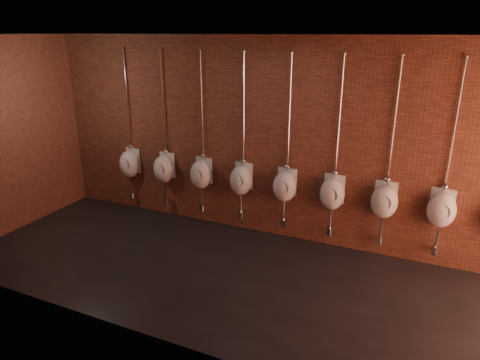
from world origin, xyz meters
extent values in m
plane|color=black|center=(0.00, 0.00, 0.00)|extent=(8.50, 8.50, 0.00)
cube|color=black|center=(0.00, 0.00, 3.20)|extent=(8.50, 3.00, 0.04)
cube|color=brown|center=(0.00, 1.50, 1.60)|extent=(8.50, 0.04, 3.20)
cube|color=brown|center=(0.00, -1.50, 1.60)|extent=(8.50, 0.04, 3.20)
cube|color=brown|center=(-4.25, 0.00, 1.60)|extent=(0.04, 3.00, 3.20)
ellipsoid|color=white|center=(-2.93, 1.35, 0.92)|extent=(0.43, 0.39, 0.50)
cube|color=white|center=(-2.93, 1.48, 0.97)|extent=(0.33, 0.09, 0.45)
cylinder|color=#959595|center=(-2.93, 1.23, 0.95)|extent=(0.22, 0.06, 0.22)
cylinder|color=silver|center=(-2.93, 1.46, 2.06)|extent=(0.03, 0.03, 1.78)
sphere|color=silver|center=(-2.93, 1.45, 1.23)|extent=(0.09, 0.09, 0.09)
cylinder|color=silver|center=(-2.93, 1.46, 2.95)|extent=(0.06, 0.06, 0.01)
cylinder|color=silver|center=(-2.93, 1.35, 0.54)|extent=(0.04, 0.04, 0.37)
cylinder|color=silver|center=(-2.93, 1.35, 0.30)|extent=(0.09, 0.09, 0.12)
cylinder|color=silver|center=(-2.93, 1.44, 0.30)|extent=(0.04, 0.17, 0.04)
ellipsoid|color=white|center=(-2.18, 1.35, 0.92)|extent=(0.43, 0.39, 0.50)
cube|color=white|center=(-2.18, 1.48, 0.97)|extent=(0.33, 0.09, 0.45)
cylinder|color=#959595|center=(-2.18, 1.23, 0.95)|extent=(0.22, 0.06, 0.22)
cylinder|color=silver|center=(-2.18, 1.46, 2.06)|extent=(0.03, 0.03, 1.78)
sphere|color=silver|center=(-2.18, 1.45, 1.23)|extent=(0.09, 0.09, 0.09)
cylinder|color=silver|center=(-2.18, 1.46, 2.95)|extent=(0.06, 0.06, 0.01)
cylinder|color=silver|center=(-2.18, 1.35, 0.54)|extent=(0.04, 0.04, 0.37)
cylinder|color=silver|center=(-2.18, 1.35, 0.30)|extent=(0.09, 0.09, 0.12)
cylinder|color=silver|center=(-2.18, 1.44, 0.30)|extent=(0.04, 0.17, 0.04)
ellipsoid|color=white|center=(-1.43, 1.35, 0.92)|extent=(0.43, 0.39, 0.50)
cube|color=white|center=(-1.43, 1.48, 0.97)|extent=(0.33, 0.09, 0.45)
cylinder|color=#959595|center=(-1.43, 1.23, 0.95)|extent=(0.22, 0.06, 0.22)
cylinder|color=silver|center=(-1.43, 1.46, 2.06)|extent=(0.03, 0.03, 1.78)
sphere|color=silver|center=(-1.43, 1.45, 1.23)|extent=(0.09, 0.09, 0.09)
cylinder|color=silver|center=(-1.43, 1.46, 2.95)|extent=(0.06, 0.06, 0.01)
cylinder|color=silver|center=(-1.43, 1.35, 0.54)|extent=(0.04, 0.04, 0.37)
cylinder|color=silver|center=(-1.43, 1.35, 0.30)|extent=(0.09, 0.09, 0.12)
cylinder|color=silver|center=(-1.43, 1.44, 0.30)|extent=(0.04, 0.17, 0.04)
ellipsoid|color=white|center=(-0.67, 1.35, 0.92)|extent=(0.43, 0.39, 0.50)
cube|color=white|center=(-0.67, 1.48, 0.97)|extent=(0.33, 0.09, 0.45)
cylinder|color=#959595|center=(-0.67, 1.23, 0.95)|extent=(0.22, 0.06, 0.22)
cylinder|color=silver|center=(-0.67, 1.46, 2.06)|extent=(0.03, 0.03, 1.78)
sphere|color=silver|center=(-0.67, 1.45, 1.23)|extent=(0.09, 0.09, 0.09)
cylinder|color=silver|center=(-0.67, 1.46, 2.95)|extent=(0.06, 0.06, 0.01)
cylinder|color=silver|center=(-0.67, 1.35, 0.54)|extent=(0.04, 0.04, 0.37)
cylinder|color=silver|center=(-0.67, 1.35, 0.30)|extent=(0.09, 0.09, 0.12)
cylinder|color=silver|center=(-0.67, 1.44, 0.30)|extent=(0.04, 0.17, 0.04)
ellipsoid|color=white|center=(0.08, 1.35, 0.92)|extent=(0.43, 0.39, 0.50)
cube|color=white|center=(0.08, 1.48, 0.97)|extent=(0.33, 0.09, 0.45)
cylinder|color=#959595|center=(0.08, 1.23, 0.95)|extent=(0.22, 0.06, 0.22)
cylinder|color=silver|center=(0.08, 1.46, 2.06)|extent=(0.03, 0.03, 1.78)
sphere|color=silver|center=(0.08, 1.45, 1.23)|extent=(0.09, 0.09, 0.09)
cylinder|color=silver|center=(0.08, 1.46, 2.95)|extent=(0.06, 0.06, 0.01)
cylinder|color=silver|center=(0.08, 1.35, 0.54)|extent=(0.04, 0.04, 0.37)
cylinder|color=silver|center=(0.08, 1.35, 0.30)|extent=(0.09, 0.09, 0.12)
cylinder|color=silver|center=(0.08, 1.44, 0.30)|extent=(0.04, 0.17, 0.04)
ellipsoid|color=white|center=(0.84, 1.35, 0.92)|extent=(0.43, 0.39, 0.50)
cube|color=white|center=(0.84, 1.48, 0.97)|extent=(0.33, 0.09, 0.45)
cylinder|color=#959595|center=(0.84, 1.23, 0.95)|extent=(0.22, 0.06, 0.22)
cylinder|color=silver|center=(0.84, 1.46, 2.06)|extent=(0.03, 0.03, 1.78)
sphere|color=silver|center=(0.84, 1.45, 1.23)|extent=(0.09, 0.09, 0.09)
cylinder|color=silver|center=(0.84, 1.46, 2.95)|extent=(0.06, 0.06, 0.01)
cylinder|color=silver|center=(0.84, 1.35, 0.54)|extent=(0.04, 0.04, 0.37)
cylinder|color=silver|center=(0.84, 1.35, 0.30)|extent=(0.09, 0.09, 0.12)
cylinder|color=silver|center=(0.84, 1.44, 0.30)|extent=(0.04, 0.17, 0.04)
ellipsoid|color=white|center=(1.59, 1.35, 0.92)|extent=(0.43, 0.39, 0.50)
cube|color=white|center=(1.59, 1.48, 0.97)|extent=(0.33, 0.09, 0.45)
cylinder|color=#959595|center=(1.59, 1.23, 0.95)|extent=(0.22, 0.06, 0.22)
cylinder|color=silver|center=(1.59, 1.46, 2.06)|extent=(0.03, 0.03, 1.78)
sphere|color=silver|center=(1.59, 1.45, 1.23)|extent=(0.09, 0.09, 0.09)
cylinder|color=silver|center=(1.59, 1.46, 2.95)|extent=(0.06, 0.06, 0.01)
cylinder|color=silver|center=(1.59, 1.35, 0.54)|extent=(0.04, 0.04, 0.37)
cylinder|color=silver|center=(1.59, 1.35, 0.30)|extent=(0.09, 0.09, 0.12)
cylinder|color=silver|center=(1.59, 1.44, 0.30)|extent=(0.04, 0.17, 0.04)
ellipsoid|color=white|center=(2.34, 1.35, 0.92)|extent=(0.43, 0.39, 0.50)
cube|color=white|center=(2.34, 1.48, 0.97)|extent=(0.33, 0.09, 0.45)
cylinder|color=#959595|center=(2.34, 1.23, 0.95)|extent=(0.22, 0.06, 0.22)
cylinder|color=silver|center=(2.34, 1.46, 2.06)|extent=(0.03, 0.03, 1.78)
sphere|color=silver|center=(2.34, 1.45, 1.23)|extent=(0.09, 0.09, 0.09)
cylinder|color=silver|center=(2.34, 1.46, 2.95)|extent=(0.06, 0.06, 0.01)
cylinder|color=silver|center=(2.34, 1.35, 0.54)|extent=(0.04, 0.04, 0.37)
cylinder|color=silver|center=(2.34, 1.35, 0.30)|extent=(0.09, 0.09, 0.12)
cylinder|color=silver|center=(2.34, 1.44, 0.30)|extent=(0.04, 0.17, 0.04)
camera|label=1|loc=(2.03, -4.70, 3.24)|focal=32.00mm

